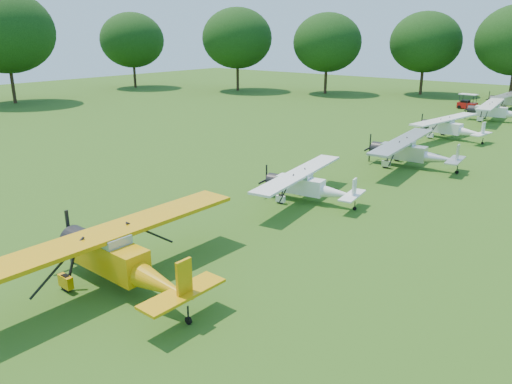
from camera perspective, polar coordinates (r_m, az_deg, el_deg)
ground at (r=26.22m, az=2.87°, el=-2.84°), size 160.00×160.00×0.00m
tree_belt at (r=22.79m, az=10.95°, el=14.46°), size 137.36×130.27×14.52m
aircraft_2 at (r=19.24m, az=-15.44°, el=-7.02°), size 7.51×11.93×2.36m
aircraft_3 at (r=28.31m, az=5.88°, el=0.94°), size 5.84×9.26×1.82m
aircraft_4 at (r=37.12m, az=17.26°, el=4.55°), size 6.64×10.57×2.08m
aircraft_5 at (r=48.36m, az=21.31°, el=7.00°), size 6.27×9.93×1.95m
aircraft_6 at (r=59.93m, az=25.75°, el=8.42°), size 6.65×10.56×2.07m
golf_cart at (r=68.59m, az=22.96°, el=9.26°), size 2.26×1.49×1.85m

